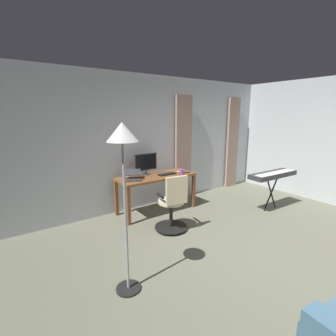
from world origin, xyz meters
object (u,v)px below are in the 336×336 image
at_px(laptop, 133,177).
at_px(office_chair, 173,205).
at_px(mug_tea, 182,172).
at_px(desk, 156,180).
at_px(computer_keyboard, 167,174).
at_px(floor_lamp, 123,153).
at_px(computer_mouse, 179,172).
at_px(cell_phone_face_up, 186,172).
at_px(computer_monitor, 146,163).
at_px(piano_keyboard, 273,175).

bearing_deg(laptop, office_chair, 132.41).
relative_size(laptop, mug_tea, 3.19).
bearing_deg(desk, computer_keyboard, 164.31).
bearing_deg(floor_lamp, computer_mouse, -139.79).
distance_m(desk, laptop, 0.54).
distance_m(computer_keyboard, computer_mouse, 0.31).
height_order(computer_mouse, cell_phone_face_up, computer_mouse).
distance_m(office_chair, laptop, 0.99).
xyz_separation_m(desk, mug_tea, (-0.47, 0.21, 0.15)).
bearing_deg(cell_phone_face_up, mug_tea, -8.43).
bearing_deg(office_chair, computer_keyboard, 70.14).
height_order(desk, computer_monitor, computer_monitor).
distance_m(laptop, floor_lamp, 2.14).
xyz_separation_m(computer_keyboard, laptop, (0.74, -0.05, 0.04)).
distance_m(computer_keyboard, mug_tea, 0.30).
xyz_separation_m(computer_monitor, cell_phone_face_up, (-0.78, 0.34, -0.24)).
bearing_deg(desk, piano_keyboard, 147.16).
height_order(office_chair, piano_keyboard, office_chair).
bearing_deg(mug_tea, computer_monitor, -33.49).
distance_m(office_chair, piano_keyboard, 2.28).
relative_size(computer_mouse, cell_phone_face_up, 0.69).
bearing_deg(computer_keyboard, piano_keyboard, 145.39).
bearing_deg(piano_keyboard, laptop, -24.33).
distance_m(computer_mouse, mug_tea, 0.17).
xyz_separation_m(office_chair, mug_tea, (-0.71, -0.68, 0.35)).
xyz_separation_m(laptop, computer_mouse, (-1.05, 0.04, -0.03)).
bearing_deg(computer_monitor, computer_keyboard, 144.23).
relative_size(computer_monitor, floor_lamp, 0.26).
bearing_deg(computer_monitor, cell_phone_face_up, 156.52).
height_order(office_chair, computer_keyboard, office_chair).
height_order(desk, floor_lamp, floor_lamp).
xyz_separation_m(computer_monitor, mug_tea, (-0.60, 0.40, -0.19)).
bearing_deg(office_chair, computer_monitor, 93.07).
relative_size(computer_keyboard, cell_phone_face_up, 2.63).
xyz_separation_m(piano_keyboard, floor_lamp, (3.48, 0.47, 0.83)).
height_order(cell_phone_face_up, floor_lamp, floor_lamp).
bearing_deg(computer_mouse, piano_keyboard, 139.78).
relative_size(computer_monitor, laptop, 1.15).
distance_m(desk, computer_mouse, 0.54).
height_order(computer_mouse, piano_keyboard, piano_keyboard).
xyz_separation_m(computer_mouse, mug_tea, (0.06, 0.16, 0.04)).
xyz_separation_m(computer_monitor, computer_mouse, (-0.65, 0.24, -0.22)).
xyz_separation_m(computer_keyboard, floor_lamp, (1.71, 1.69, 0.81)).
xyz_separation_m(computer_monitor, laptop, (0.39, 0.20, -0.19)).
distance_m(computer_mouse, floor_lamp, 2.76).
xyz_separation_m(laptop, mug_tea, (-0.99, 0.20, 0.00)).
distance_m(desk, computer_monitor, 0.41).
xyz_separation_m(office_chair, floor_lamp, (1.25, 0.87, 1.11)).
bearing_deg(computer_monitor, computer_mouse, 160.21).
height_order(computer_monitor, computer_keyboard, computer_monitor).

